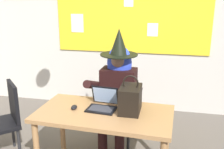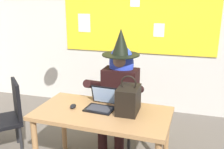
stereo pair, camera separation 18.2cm
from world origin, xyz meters
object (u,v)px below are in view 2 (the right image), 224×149
at_px(handbag, 128,99).
at_px(chair_spare_by_window, 8,114).
at_px(laptop, 101,103).
at_px(computer_mouse, 73,106).
at_px(desk_main, 102,120).
at_px(chair_at_desk, 122,103).
at_px(person_costumed, 119,85).

xyz_separation_m(handbag, chair_spare_by_window, (-1.44, 0.02, -0.36)).
bearing_deg(laptop, chair_spare_by_window, -174.59).
xyz_separation_m(laptop, computer_mouse, (-0.28, -0.08, -0.03)).
bearing_deg(desk_main, handbag, 15.04).
relative_size(laptop, computer_mouse, 2.99).
distance_m(laptop, computer_mouse, 0.30).
bearing_deg(desk_main, chair_at_desk, 87.98).
bearing_deg(desk_main, computer_mouse, 178.29).
relative_size(desk_main, computer_mouse, 13.22).
distance_m(desk_main, chair_at_desk, 0.72).
height_order(chair_at_desk, laptop, laptop).
bearing_deg(person_costumed, chair_at_desk, 178.89).
xyz_separation_m(chair_at_desk, person_costumed, (-0.01, -0.12, 0.29)).
height_order(chair_at_desk, computer_mouse, chair_at_desk).
height_order(laptop, handbag, handbag).
height_order(computer_mouse, handbag, handbag).
relative_size(handbag, chair_spare_by_window, 0.43).
height_order(person_costumed, handbag, person_costumed).
bearing_deg(person_costumed, computer_mouse, -28.18).
distance_m(desk_main, chair_spare_by_window, 1.20).
xyz_separation_m(desk_main, handbag, (0.25, 0.07, 0.23)).
bearing_deg(desk_main, person_costumed, 88.20).
xyz_separation_m(person_costumed, laptop, (-0.06, -0.50, -0.04)).
bearing_deg(desk_main, laptop, 112.39).
distance_m(chair_at_desk, chair_spare_by_window, 1.37).
relative_size(desk_main, handbag, 3.64).
distance_m(chair_at_desk, person_costumed, 0.31).
height_order(handbag, chair_spare_by_window, handbag).
bearing_deg(handbag, chair_spare_by_window, 179.24).
bearing_deg(computer_mouse, handbag, -4.30).
xyz_separation_m(person_costumed, chair_spare_by_window, (-1.21, -0.50, -0.31)).
distance_m(desk_main, handbag, 0.34).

